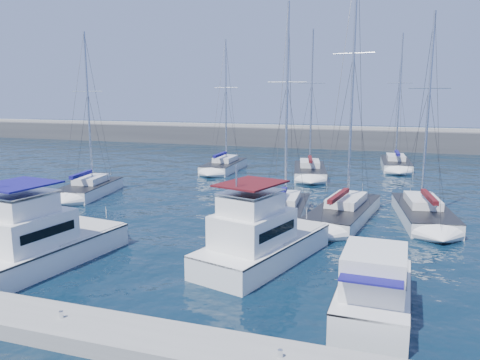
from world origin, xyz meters
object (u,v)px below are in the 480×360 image
(sailboat_back_a, at_px, (224,166))
(sailboat_back_c, at_px, (396,164))
(sailboat_mid_a, at_px, (89,189))
(sailboat_mid_e, at_px, (423,213))
(sailboat_mid_d, at_px, (344,211))
(sailboat_back_b, at_px, (310,171))
(motor_yacht_stbd_inner, at_px, (260,242))
(motor_yacht_stbd_outer, at_px, (374,292))
(motor_yacht_port_inner, at_px, (37,243))
(sailboat_mid_c, at_px, (283,210))

(sailboat_back_a, relative_size, sailboat_back_c, 0.94)
(sailboat_mid_a, relative_size, sailboat_mid_e, 0.98)
(sailboat_mid_d, relative_size, sailboat_back_b, 1.17)
(sailboat_mid_a, relative_size, sailboat_back_a, 0.94)
(sailboat_mid_d, xyz_separation_m, sailboat_mid_e, (5.13, 1.44, -0.03))
(sailboat_mid_d, height_order, sailboat_back_c, sailboat_mid_d)
(motor_yacht_stbd_inner, xyz_separation_m, motor_yacht_stbd_outer, (5.74, -4.05, -0.19))
(motor_yacht_port_inner, height_order, sailboat_mid_d, sailboat_mid_d)
(motor_yacht_port_inner, bearing_deg, sailboat_back_a, 100.47)
(sailboat_back_a, xyz_separation_m, sailboat_back_c, (18.29, 7.69, 0.01))
(sailboat_back_a, bearing_deg, sailboat_mid_e, -39.53)
(motor_yacht_stbd_outer, distance_m, sailboat_mid_c, 14.65)
(sailboat_mid_d, xyz_separation_m, sailboat_back_a, (-15.07, 16.94, -0.02))
(motor_yacht_stbd_outer, distance_m, sailboat_mid_d, 14.27)
(motor_yacht_port_inner, distance_m, motor_yacht_stbd_outer, 16.28)
(sailboat_mid_a, bearing_deg, sailboat_mid_c, -16.24)
(motor_yacht_stbd_inner, xyz_separation_m, sailboat_back_b, (-2.23, 26.58, -0.62))
(motor_yacht_stbd_inner, height_order, motor_yacht_stbd_outer, motor_yacht_stbd_inner)
(sailboat_mid_d, relative_size, sailboat_mid_e, 1.27)
(sailboat_mid_a, height_order, sailboat_mid_c, sailboat_mid_c)
(motor_yacht_stbd_inner, bearing_deg, sailboat_back_c, 95.93)
(sailboat_mid_e, bearing_deg, sailboat_mid_c, -173.28)
(sailboat_mid_a, relative_size, sailboat_back_b, 0.90)
(sailboat_mid_c, relative_size, sailboat_mid_d, 0.83)
(sailboat_mid_d, bearing_deg, sailboat_back_c, 90.95)
(sailboat_mid_c, bearing_deg, sailboat_back_b, 89.15)
(sailboat_back_a, bearing_deg, sailboat_mid_d, -50.37)
(motor_yacht_stbd_inner, distance_m, sailboat_mid_a, 21.49)
(motor_yacht_stbd_inner, bearing_deg, sailboat_mid_a, 165.01)
(motor_yacht_stbd_outer, distance_m, sailboat_back_a, 35.66)
(sailboat_mid_c, distance_m, sailboat_mid_d, 4.13)
(sailboat_mid_a, xyz_separation_m, sailboat_back_b, (16.12, 15.42, -0.00))
(sailboat_mid_c, bearing_deg, motor_yacht_stbd_inner, -89.41)
(sailboat_mid_d, xyz_separation_m, sailboat_back_b, (-5.34, 16.61, -0.03))
(motor_yacht_stbd_inner, bearing_deg, sailboat_mid_c, 112.06)
(motor_yacht_stbd_outer, relative_size, sailboat_mid_a, 0.46)
(sailboat_mid_e, height_order, sailboat_back_b, sailboat_back_b)
(sailboat_mid_c, height_order, sailboat_back_b, sailboat_back_b)
(sailboat_mid_e, xyz_separation_m, sailboat_back_c, (-1.91, 23.19, 0.02))
(motor_yacht_port_inner, bearing_deg, sailboat_mid_c, 60.71)
(motor_yacht_port_inner, distance_m, sailboat_mid_d, 19.34)
(motor_yacht_port_inner, bearing_deg, sailboat_back_b, 82.49)
(sailboat_mid_e, xyz_separation_m, sailboat_back_a, (-20.20, 15.50, 0.01))
(motor_yacht_port_inner, distance_m, sailboat_back_b, 31.42)
(motor_yacht_port_inner, distance_m, sailboat_mid_c, 15.97)
(sailboat_mid_d, height_order, sailboat_back_a, sailboat_mid_d)
(sailboat_mid_c, distance_m, sailboat_back_c, 26.60)
(motor_yacht_stbd_outer, relative_size, sailboat_back_c, 0.41)
(motor_yacht_stbd_outer, relative_size, sailboat_back_a, 0.44)
(motor_yacht_stbd_outer, xyz_separation_m, sailboat_back_a, (-17.70, 30.95, -0.42))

